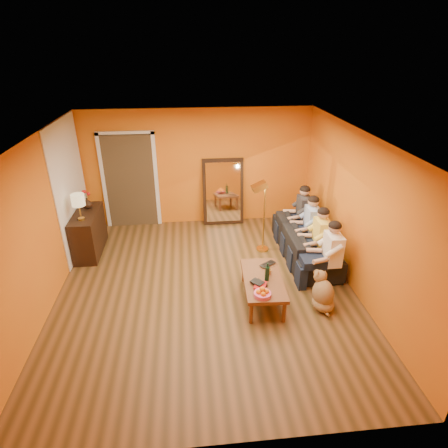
{
  "coord_description": "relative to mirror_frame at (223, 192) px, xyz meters",
  "views": [
    {
      "loc": [
        -0.24,
        -5.26,
        3.86
      ],
      "look_at": [
        0.35,
        0.5,
        1.0
      ],
      "focal_mm": 30.0,
      "sensor_mm": 36.0,
      "label": 1
    }
  ],
  "objects": [
    {
      "name": "room_shell",
      "position": [
        -0.55,
        -2.26,
        0.54
      ],
      "size": [
        5.0,
        5.5,
        2.6
      ],
      "color": "brown",
      "rests_on": "ground"
    },
    {
      "name": "white_accent",
      "position": [
        -3.04,
        -0.88,
        0.54
      ],
      "size": [
        0.02,
        1.9,
        2.58
      ],
      "primitive_type": "cube",
      "color": "white",
      "rests_on": "wall_left"
    },
    {
      "name": "doorway_recess",
      "position": [
        -2.05,
        0.2,
        0.29
      ],
      "size": [
        1.06,
        0.3,
        2.1
      ],
      "primitive_type": "cube",
      "color": "#3F2D19",
      "rests_on": "floor"
    },
    {
      "name": "door_jamb_left",
      "position": [
        -2.62,
        0.08,
        0.29
      ],
      "size": [
        0.08,
        0.06,
        2.2
      ],
      "primitive_type": "cube",
      "color": "white",
      "rests_on": "wall_back"
    },
    {
      "name": "door_jamb_right",
      "position": [
        -1.48,
        0.08,
        0.29
      ],
      "size": [
        0.08,
        0.06,
        2.2
      ],
      "primitive_type": "cube",
      "color": "white",
      "rests_on": "wall_back"
    },
    {
      "name": "door_header",
      "position": [
        -2.05,
        0.08,
        1.36
      ],
      "size": [
        1.22,
        0.06,
        0.08
      ],
      "primitive_type": "cube",
      "color": "white",
      "rests_on": "wall_back"
    },
    {
      "name": "mirror_frame",
      "position": [
        0.0,
        0.0,
        0.0
      ],
      "size": [
        0.92,
        0.27,
        1.51
      ],
      "primitive_type": "cube",
      "rotation": [
        -0.14,
        0.0,
        0.0
      ],
      "color": "black",
      "rests_on": "floor"
    },
    {
      "name": "mirror_glass",
      "position": [
        0.0,
        -0.04,
        0.0
      ],
      "size": [
        0.78,
        0.21,
        1.35
      ],
      "primitive_type": "cube",
      "rotation": [
        -0.14,
        0.0,
        0.0
      ],
      "color": "white",
      "rests_on": "mirror_frame"
    },
    {
      "name": "sideboard",
      "position": [
        -2.79,
        -1.08,
        -0.34
      ],
      "size": [
        0.44,
        1.18,
        0.85
      ],
      "primitive_type": "cube",
      "color": "black",
      "rests_on": "floor"
    },
    {
      "name": "table_lamp",
      "position": [
        -2.79,
        -1.38,
        0.34
      ],
      "size": [
        0.24,
        0.24,
        0.51
      ],
      "primitive_type": null,
      "color": "beige",
      "rests_on": "sideboard"
    },
    {
      "name": "sofa",
      "position": [
        1.45,
        -1.67,
        -0.45
      ],
      "size": [
        2.15,
        0.84,
        0.63
      ],
      "primitive_type": "imported",
      "rotation": [
        0.0,
        0.0,
        1.57
      ],
      "color": "black",
      "rests_on": "floor"
    },
    {
      "name": "coffee_table",
      "position": [
        0.34,
        -2.99,
        -0.55
      ],
      "size": [
        0.68,
        1.25,
        0.42
      ],
      "primitive_type": null,
      "rotation": [
        0.0,
        0.0,
        -0.05
      ],
      "color": "brown",
      "rests_on": "floor"
    },
    {
      "name": "floor_lamp",
      "position": [
        0.67,
        -1.38,
        -0.04
      ],
      "size": [
        0.33,
        0.28,
        1.44
      ],
      "primitive_type": null,
      "rotation": [
        0.0,
        0.0,
        0.15
      ],
      "color": "gold",
      "rests_on": "floor"
    },
    {
      "name": "dog",
      "position": [
        1.25,
        -3.27,
        -0.44
      ],
      "size": [
        0.4,
        0.57,
        0.63
      ],
      "primitive_type": null,
      "rotation": [
        0.0,
        0.0,
        0.11
      ],
      "color": "olive",
      "rests_on": "floor"
    },
    {
      "name": "person_far_left",
      "position": [
        1.58,
        -2.67,
        -0.15
      ],
      "size": [
        0.7,
        0.44,
        1.22
      ],
      "primitive_type": null,
      "color": "white",
      "rests_on": "sofa"
    },
    {
      "name": "person_mid_left",
      "position": [
        1.58,
        -2.12,
        -0.15
      ],
      "size": [
        0.7,
        0.44,
        1.22
      ],
      "primitive_type": null,
      "color": "#EACE4E",
      "rests_on": "sofa"
    },
    {
      "name": "person_mid_right",
      "position": [
        1.58,
        -1.57,
        -0.15
      ],
      "size": [
        0.7,
        0.44,
        1.22
      ],
      "primitive_type": null,
      "color": "#95B2E6",
      "rests_on": "sofa"
    },
    {
      "name": "person_far_right",
      "position": [
        1.58,
        -1.02,
        -0.15
      ],
      "size": [
        0.7,
        0.44,
        1.22
      ],
      "primitive_type": null,
      "color": "#2E2E32",
      "rests_on": "sofa"
    },
    {
      "name": "fruit_bowl",
      "position": [
        0.24,
        -3.44,
        -0.26
      ],
      "size": [
        0.26,
        0.26,
        0.16
      ],
      "primitive_type": null,
      "color": "#E45087",
      "rests_on": "coffee_table"
    },
    {
      "name": "wine_bottle",
      "position": [
        0.39,
        -3.04,
        -0.18
      ],
      "size": [
        0.07,
        0.07,
        0.31
      ],
      "primitive_type": "cylinder",
      "color": "black",
      "rests_on": "coffee_table"
    },
    {
      "name": "tumbler",
      "position": [
        0.46,
        -2.87,
        -0.3
      ],
      "size": [
        0.1,
        0.1,
        0.09
      ],
      "primitive_type": "imported",
      "rotation": [
        0.0,
        0.0,
        -0.11
      ],
      "color": "#B27F3F",
      "rests_on": "coffee_table"
    },
    {
      "name": "laptop",
      "position": [
        0.52,
        -2.64,
        -0.33
      ],
      "size": [
        0.35,
        0.32,
        0.02
      ],
      "primitive_type": "imported",
      "rotation": [
        0.0,
        0.0,
        0.58
      ],
      "color": "black",
      "rests_on": "coffee_table"
    },
    {
      "name": "book_lower",
      "position": [
        0.16,
        -3.19,
        -0.33
      ],
      "size": [
        0.27,
        0.29,
        0.02
      ],
      "primitive_type": "imported",
      "rotation": [
        0.0,
        0.0,
        0.47
      ],
      "color": "black",
      "rests_on": "coffee_table"
    },
    {
      "name": "book_mid",
      "position": [
        0.17,
        -3.18,
        -0.31
      ],
      "size": [
        0.25,
        0.28,
        0.02
      ],
      "primitive_type": "imported",
      "rotation": [
        0.0,
        0.0,
        -0.39
      ],
      "color": "#B21414",
      "rests_on": "book_lower"
    },
    {
      "name": "book_upper",
      "position": [
        0.16,
        -3.2,
        -0.29
      ],
      "size": [
        0.24,
        0.24,
        0.02
      ],
      "primitive_type": "imported",
      "rotation": [
        0.0,
        0.0,
        0.74
      ],
      "color": "black",
      "rests_on": "book_mid"
    },
    {
      "name": "vase",
      "position": [
        -2.79,
        -0.83,
        0.19
      ],
      "size": [
        0.2,
        0.2,
        0.21
      ],
      "primitive_type": "imported",
      "color": "black",
      "rests_on": "sideboard"
    },
    {
      "name": "flowers",
      "position": [
        -2.79,
        -0.83,
        0.41
      ],
      "size": [
        0.17,
        0.17,
        0.39
      ],
      "primitive_type": null,
      "color": "#B21414",
      "rests_on": "vase"
    }
  ]
}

